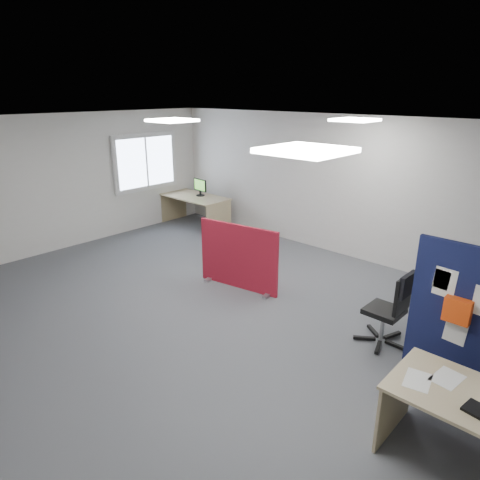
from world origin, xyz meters
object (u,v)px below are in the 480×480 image
Objects in this scene: monitor_second at (200,187)px; office_chair at (393,305)px; second_desk at (196,203)px; red_divider at (238,257)px.

monitor_second is 0.44× the size of office_chair.
red_divider is at bearing -30.72° from second_desk.
office_chair is at bearing -17.48° from second_desk.
red_divider is 2.59m from office_chair.
red_divider is 3.63m from second_desk.
red_divider reaches higher than office_chair.
second_desk is (-3.12, 1.86, 0.02)m from red_divider.
monitor_second is at bearing 162.63° from office_chair.
monitor_second is at bearing 137.45° from red_divider.
second_desk is at bearing 163.54° from office_chair.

